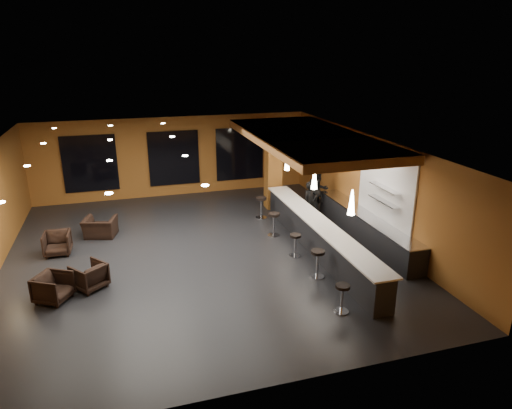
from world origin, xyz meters
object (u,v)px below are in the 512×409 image
object	(u,v)px
staff_b	(318,191)
armchair_c	(57,243)
prep_counter	(366,228)
armchair_a	(53,288)
bar_stool_3	(274,221)
column	(273,166)
pendant_1	(314,178)
staff_c	(314,197)
staff_a	(310,202)
bar_stool_4	(261,205)
armchair_d	(100,227)
bar_counter	(318,238)
pendant_0	(352,202)
bar_stool_0	(342,295)
bar_stool_1	(317,260)
armchair_b	(89,276)
bar_stool_2	(295,242)
pendant_2	(287,161)

from	to	relation	value
staff_b	armchair_c	xyz separation A→B (m)	(-9.57, -1.20, -0.55)
prep_counter	armchair_a	xyz separation A→B (m)	(-9.87, -1.30, -0.06)
bar_stool_3	column	bearing A→B (deg)	72.07
prep_counter	pendant_1	distance (m)	2.77
staff_c	armchair_c	distance (m)	9.36
staff_c	armchair_a	size ratio (longest dim) A/B	1.86
prep_counter	staff_a	size ratio (longest dim) A/B	3.83
pendant_1	bar_stool_4	world-z (taller)	pendant_1
column	armchair_d	size ratio (longest dim) A/B	3.29
bar_counter	pendant_0	bearing A→B (deg)	-90.00
armchair_a	armchair_d	bearing A→B (deg)	14.92
column	armchair_a	size ratio (longest dim) A/B	4.28
pendant_0	bar_stool_0	xyz separation A→B (m)	(-0.90, -1.46, -1.86)
armchair_d	bar_stool_1	world-z (taller)	bar_stool_1
staff_a	armchair_b	distance (m)	8.36
prep_counter	bar_stool_3	world-z (taller)	prep_counter
pendant_0	bar_stool_2	distance (m)	2.80
pendant_2	staff_b	world-z (taller)	pendant_2
pendant_2	bar_stool_1	bearing A→B (deg)	-99.06
bar_stool_1	bar_stool_2	world-z (taller)	bar_stool_1
prep_counter	armchair_d	bearing A→B (deg)	161.91
armchair_a	bar_stool_0	size ratio (longest dim) A/B	1.08
pendant_1	bar_stool_3	xyz separation A→B (m)	(-0.94, 1.19, -1.81)
bar_stool_3	armchair_a	bearing A→B (deg)	-160.28
armchair_b	armchair_d	distance (m)	3.74
pendant_2	staff_b	distance (m)	2.11
armchair_d	bar_stool_0	bearing A→B (deg)	146.65
bar_stool_0	bar_stool_3	world-z (taller)	bar_stool_3
staff_b	staff_c	world-z (taller)	staff_b
column	bar_stool_2	size ratio (longest dim) A/B	4.71
pendant_0	armchair_b	xyz separation A→B (m)	(-6.99, 1.64, -1.98)
pendant_0	armchair_c	bearing A→B (deg)	152.29
prep_counter	pendant_1	bearing A→B (deg)	180.00
bar_stool_0	bar_stool_2	world-z (taller)	bar_stool_0
pendant_0	armchair_c	size ratio (longest dim) A/B	0.85
armchair_d	staff_a	bearing A→B (deg)	-169.86
armchair_c	bar_stool_1	distance (m)	8.28
bar_stool_1	bar_stool_0	bearing A→B (deg)	-94.99
bar_counter	staff_b	size ratio (longest dim) A/B	4.32
staff_c	armchair_d	bearing A→B (deg)	-179.64
bar_stool_4	staff_b	bearing A→B (deg)	-1.88
staff_b	armchair_d	size ratio (longest dim) A/B	1.74
bar_counter	column	size ratio (longest dim) A/B	2.29
prep_counter	staff_c	distance (m)	2.85
bar_counter	pendant_2	distance (m)	3.52
prep_counter	armchair_d	world-z (taller)	prep_counter
armchair_b	column	bearing A→B (deg)	177.00
armchair_a	bar_stool_2	xyz separation A→B (m)	(7.04, 0.71, 0.10)
prep_counter	armchair_b	world-z (taller)	prep_counter
pendant_0	bar_stool_0	bearing A→B (deg)	-121.44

